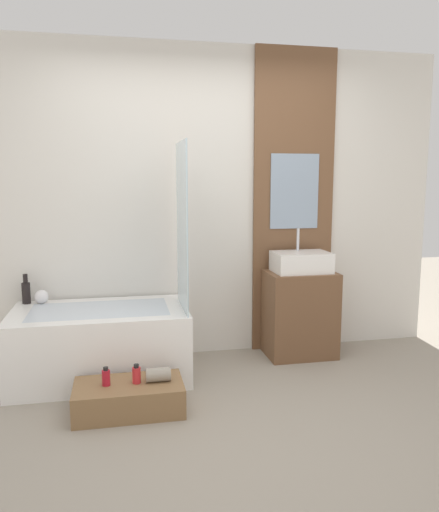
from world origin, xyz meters
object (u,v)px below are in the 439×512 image
at_px(vase_round_light, 42,297).
at_px(bottle_soap_primary, 106,377).
at_px(bathtub, 101,343).
at_px(vase_tall_dark, 26,292).
at_px(sink, 301,262).
at_px(wooden_step_bench, 129,398).
at_px(bottle_soap_secondary, 136,375).

relative_size(vase_round_light, bottle_soap_primary, 0.88).
bearing_deg(bathtub, vase_round_light, 148.22).
relative_size(bathtub, vase_tall_dark, 5.54).
xyz_separation_m(bathtub, vase_round_light, (-0.45, 0.28, 0.32)).
bearing_deg(sink, vase_tall_dark, 176.42).
height_order(bathtub, wooden_step_bench, bathtub).
relative_size(vase_tall_dark, bottle_soap_secondary, 1.85).
xyz_separation_m(vase_round_light, bottle_soap_secondary, (0.70, -0.91, -0.34)).
bearing_deg(bottle_soap_secondary, bottle_soap_primary, 180.00).
bearing_deg(bathtub, vase_tall_dark, 152.08).
bearing_deg(vase_round_light, bathtub, -31.78).
distance_m(sink, bottle_soap_primary, 1.88).
bearing_deg(vase_tall_dark, sink, -3.58).
distance_m(sink, bottle_soap_secondary, 1.72).
distance_m(sink, vase_tall_dark, 2.24).
relative_size(bathtub, bottle_soap_primary, 10.68).
relative_size(vase_round_light, bottle_soap_secondary, 0.85).
bearing_deg(sink, bottle_soap_primary, -153.71).
relative_size(sink, bottle_soap_primary, 3.82).
height_order(wooden_step_bench, vase_tall_dark, vase_tall_dark).
relative_size(wooden_step_bench, bottle_soap_primary, 5.75).
height_order(vase_tall_dark, bottle_soap_secondary, vase_tall_dark).
xyz_separation_m(wooden_step_bench, sink, (1.47, 0.79, 0.72)).
bearing_deg(vase_tall_dark, bottle_soap_secondary, -48.95).
xyz_separation_m(wooden_step_bench, vase_round_light, (-0.64, 0.91, 0.49)).
bearing_deg(bathtub, wooden_step_bench, -73.18).
relative_size(sink, vase_round_light, 4.34).
bearing_deg(vase_tall_dark, vase_round_light, -10.33).
bearing_deg(bottle_soap_primary, bottle_soap_secondary, 0.00).
bearing_deg(bottle_soap_primary, bathtub, 94.57).
relative_size(bathtub, sink, 2.79).
bearing_deg(bottle_soap_primary, vase_tall_dark, 123.59).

